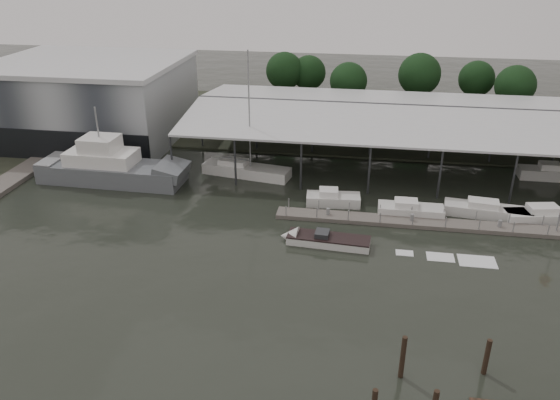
# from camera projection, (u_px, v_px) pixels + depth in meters

# --- Properties ---
(ground) EXTENTS (200.00, 200.00, 0.00)m
(ground) POSITION_uv_depth(u_px,v_px,m) (246.00, 267.00, 45.23)
(ground) COLOR black
(ground) RESTS_ON ground
(land_strip_far) EXTENTS (140.00, 30.00, 0.30)m
(land_strip_far) POSITION_uv_depth(u_px,v_px,m) (305.00, 120.00, 82.76)
(land_strip_far) COLOR #34382A
(land_strip_far) RESTS_ON ground
(land_strip_west) EXTENTS (20.00, 40.00, 0.30)m
(land_strip_west) POSITION_uv_depth(u_px,v_px,m) (17.00, 132.00, 77.82)
(land_strip_west) COLOR #34382A
(land_strip_west) RESTS_ON ground
(storage_warehouse) EXTENTS (24.50, 20.50, 10.50)m
(storage_warehouse) POSITION_uv_depth(u_px,v_px,m) (91.00, 99.00, 73.84)
(storage_warehouse) COLOR #9AA0A4
(storage_warehouse) RESTS_ON ground
(covered_boat_shed) EXTENTS (58.24, 24.00, 6.96)m
(covered_boat_shed) POSITION_uv_depth(u_px,v_px,m) (434.00, 112.00, 65.22)
(covered_boat_shed) COLOR silver
(covered_boat_shed) RESTS_ON ground
(trawler_dock) EXTENTS (3.00, 18.00, 0.50)m
(trawler_dock) POSITION_uv_depth(u_px,v_px,m) (15.00, 177.00, 61.99)
(trawler_dock) COLOR #5E5A53
(trawler_dock) RESTS_ON ground
(floating_dock) EXTENTS (28.00, 2.00, 1.40)m
(floating_dock) POSITION_uv_depth(u_px,v_px,m) (422.00, 223.00, 51.92)
(floating_dock) COLOR #5E5A53
(floating_dock) RESTS_ON ground
(grey_trawler) EXTENTS (16.84, 5.09, 8.84)m
(grey_trawler) POSITION_uv_depth(u_px,v_px,m) (112.00, 168.00, 60.95)
(grey_trawler) COLOR #5A5F63
(grey_trawler) RESTS_ON ground
(white_sailboat) EXTENTS (10.49, 4.37, 14.51)m
(white_sailboat) POSITION_uv_depth(u_px,v_px,m) (245.00, 170.00, 62.97)
(white_sailboat) COLOR silver
(white_sailboat) RESTS_ON ground
(speedboat_underway) EXTENTS (19.02, 3.46, 2.00)m
(speedboat_underway) POSITION_uv_depth(u_px,v_px,m) (321.00, 240.00, 48.54)
(speedboat_underway) COLOR silver
(speedboat_underway) RESTS_ON ground
(moored_cruiser_0) EXTENTS (5.61, 2.61, 1.70)m
(moored_cruiser_0) POSITION_uv_depth(u_px,v_px,m) (333.00, 199.00, 55.90)
(moored_cruiser_0) COLOR silver
(moored_cruiser_0) RESTS_ON ground
(moored_cruiser_1) EXTENTS (6.33, 2.20, 1.70)m
(moored_cruiser_1) POSITION_uv_depth(u_px,v_px,m) (410.00, 210.00, 53.51)
(moored_cruiser_1) COLOR silver
(moored_cruiser_1) RESTS_ON ground
(moored_cruiser_2) EXTENTS (8.41, 3.20, 1.70)m
(moored_cruiser_2) POSITION_uv_depth(u_px,v_px,m) (487.00, 210.00, 53.45)
(moored_cruiser_2) COLOR silver
(moored_cruiser_2) RESTS_ON ground
(moored_cruiser_3) EXTENTS (8.23, 3.64, 1.70)m
(moored_cruiser_3) POSITION_uv_depth(u_px,v_px,m) (546.00, 216.00, 52.40)
(moored_cruiser_3) COLOR silver
(moored_cruiser_3) RESTS_ON ground
(horizon_tree_line) EXTENTS (65.58, 11.10, 9.61)m
(horizon_tree_line) POSITION_uv_depth(u_px,v_px,m) (458.00, 80.00, 82.51)
(horizon_tree_line) COLOR #2F1F15
(horizon_tree_line) RESTS_ON ground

